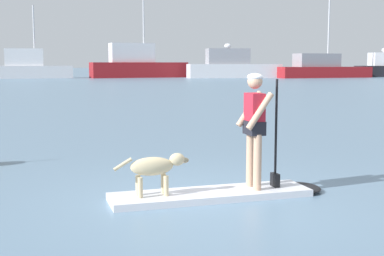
{
  "coord_description": "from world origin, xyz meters",
  "views": [
    {
      "loc": [
        -2.26,
        -7.09,
        1.94
      ],
      "look_at": [
        0.0,
        1.0,
        0.9
      ],
      "focal_mm": 49.42,
      "sensor_mm": 36.0,
      "label": 1
    }
  ],
  "objects_px": {
    "moored_boat_far_port": "(232,67)",
    "moored_boat_far_starboard": "(29,67)",
    "moored_boat_outer": "(321,69)",
    "moored_boat_port": "(137,65)",
    "dog": "(155,168)",
    "paddleboard": "(225,193)",
    "person_paddler": "(255,122)"
  },
  "relations": [
    {
      "from": "paddleboard",
      "to": "moored_boat_outer",
      "type": "bearing_deg",
      "value": 59.52
    },
    {
      "from": "moored_boat_far_starboard",
      "to": "paddleboard",
      "type": "bearing_deg",
      "value": -86.12
    },
    {
      "from": "paddleboard",
      "to": "dog",
      "type": "relative_size",
      "value": 2.99
    },
    {
      "from": "moored_boat_far_starboard",
      "to": "moored_boat_far_port",
      "type": "bearing_deg",
      "value": -10.6
    },
    {
      "from": "moored_boat_far_starboard",
      "to": "person_paddler",
      "type": "bearing_deg",
      "value": -85.7
    },
    {
      "from": "dog",
      "to": "moored_boat_far_port",
      "type": "relative_size",
      "value": 0.09
    },
    {
      "from": "dog",
      "to": "paddleboard",
      "type": "bearing_deg",
      "value": 1.37
    },
    {
      "from": "person_paddler",
      "to": "moored_boat_port",
      "type": "relative_size",
      "value": 0.13
    },
    {
      "from": "dog",
      "to": "moored_boat_outer",
      "type": "bearing_deg",
      "value": 58.74
    },
    {
      "from": "moored_boat_far_starboard",
      "to": "moored_boat_port",
      "type": "xyz_separation_m",
      "value": [
        13.71,
        -0.13,
        0.3
      ]
    },
    {
      "from": "paddleboard",
      "to": "person_paddler",
      "type": "relative_size",
      "value": 1.9
    },
    {
      "from": "paddleboard",
      "to": "moored_boat_port",
      "type": "bearing_deg",
      "value": 81.4
    },
    {
      "from": "moored_boat_port",
      "to": "moored_boat_far_port",
      "type": "distance_m",
      "value": 12.57
    },
    {
      "from": "paddleboard",
      "to": "moored_boat_far_port",
      "type": "xyz_separation_m",
      "value": [
        21.15,
        57.9,
        1.37
      ]
    },
    {
      "from": "paddleboard",
      "to": "moored_boat_outer",
      "type": "height_order",
      "value": "moored_boat_outer"
    },
    {
      "from": "paddleboard",
      "to": "moored_boat_outer",
      "type": "distance_m",
      "value": 64.53
    },
    {
      "from": "moored_boat_outer",
      "to": "paddleboard",
      "type": "bearing_deg",
      "value": -120.48
    },
    {
      "from": "moored_boat_far_starboard",
      "to": "moored_boat_outer",
      "type": "bearing_deg",
      "value": -10.79
    },
    {
      "from": "person_paddler",
      "to": "moored_boat_far_port",
      "type": "distance_m",
      "value": 61.47
    },
    {
      "from": "person_paddler",
      "to": "moored_boat_outer",
      "type": "height_order",
      "value": "moored_boat_outer"
    },
    {
      "from": "paddleboard",
      "to": "moored_boat_far_starboard",
      "type": "relative_size",
      "value": 0.31
    },
    {
      "from": "moored_boat_far_port",
      "to": "moored_boat_far_starboard",
      "type": "bearing_deg",
      "value": 169.4
    },
    {
      "from": "moored_boat_port",
      "to": "moored_boat_far_port",
      "type": "xyz_separation_m",
      "value": [
        11.69,
        -4.62,
        -0.27
      ]
    },
    {
      "from": "moored_boat_port",
      "to": "moored_boat_outer",
      "type": "distance_m",
      "value": 24.28
    },
    {
      "from": "dog",
      "to": "moored_boat_far_starboard",
      "type": "bearing_deg",
      "value": 92.93
    },
    {
      "from": "moored_boat_port",
      "to": "paddleboard",
      "type": "bearing_deg",
      "value": -98.6
    },
    {
      "from": "moored_boat_far_starboard",
      "to": "moored_boat_port",
      "type": "relative_size",
      "value": 0.78
    },
    {
      "from": "moored_boat_far_starboard",
      "to": "moored_boat_outer",
      "type": "height_order",
      "value": "moored_boat_outer"
    },
    {
      "from": "moored_boat_far_port",
      "to": "moored_boat_outer",
      "type": "height_order",
      "value": "moored_boat_outer"
    },
    {
      "from": "person_paddler",
      "to": "moored_boat_port",
      "type": "distance_m",
      "value": 63.16
    },
    {
      "from": "person_paddler",
      "to": "moored_boat_far_starboard",
      "type": "bearing_deg",
      "value": 94.3
    },
    {
      "from": "paddleboard",
      "to": "dog",
      "type": "height_order",
      "value": "dog"
    }
  ]
}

